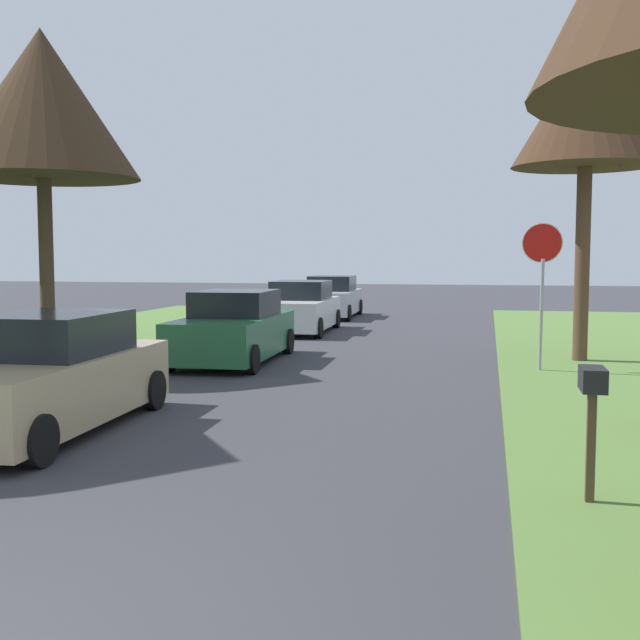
% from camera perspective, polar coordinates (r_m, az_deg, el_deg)
% --- Properties ---
extents(stop_sign_far, '(0.81, 0.42, 2.96)m').
position_cam_1_polar(stop_sign_far, '(16.11, 16.02, 4.00)').
color(stop_sign_far, '#9EA0A5').
rests_on(stop_sign_far, grass_verge_right).
extents(street_tree_right_mid_b, '(3.14, 3.14, 6.88)m').
position_cam_1_polar(street_tree_right_mid_b, '(18.17, 19.03, 14.62)').
color(street_tree_right_mid_b, brown).
rests_on(street_tree_right_mid_b, grass_verge_right).
extents(street_tree_left_mid_b, '(3.85, 3.85, 6.84)m').
position_cam_1_polar(street_tree_left_mid_b, '(17.07, -19.79, 14.67)').
color(street_tree_left_mid_b, '#493927').
rests_on(street_tree_left_mid_b, grass_verge_left).
extents(parked_sedan_tan, '(2.09, 4.47, 1.57)m').
position_cam_1_polar(parked_sedan_tan, '(11.05, -19.59, -3.99)').
color(parked_sedan_tan, tan).
rests_on(parked_sedan_tan, ground).
extents(parked_sedan_green, '(2.09, 4.47, 1.57)m').
position_cam_1_polar(parked_sedan_green, '(17.25, -6.37, -0.68)').
color(parked_sedan_green, '#28663D').
rests_on(parked_sedan_green, ground).
extents(parked_sedan_white, '(2.09, 4.47, 1.57)m').
position_cam_1_polar(parked_sedan_white, '(23.79, -1.47, 0.84)').
color(parked_sedan_white, white).
rests_on(parked_sedan_white, ground).
extents(parked_sedan_silver, '(2.09, 4.47, 1.57)m').
position_cam_1_polar(parked_sedan_silver, '(29.57, 0.85, 1.61)').
color(parked_sedan_silver, '#BCBCC1').
rests_on(parked_sedan_silver, ground).
extents(curbside_mailbox, '(0.22, 0.44, 1.27)m').
position_cam_1_polar(curbside_mailbox, '(7.65, 19.41, -5.26)').
color(curbside_mailbox, brown).
rests_on(curbside_mailbox, grass_verge_right).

